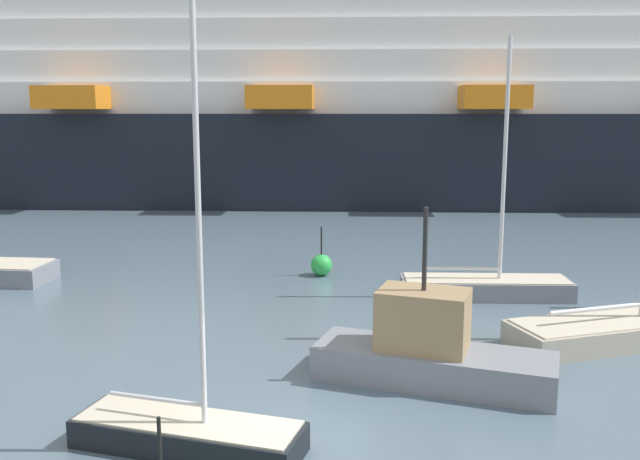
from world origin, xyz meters
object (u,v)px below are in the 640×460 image
(sailboat_1, at_px, (188,428))
(cruise_ship, at_px, (200,110))
(sailboat_3, at_px, (625,324))
(sailboat_0, at_px, (486,285))
(channel_buoy_1, at_px, (321,265))
(fishing_boat_0, at_px, (430,351))

(sailboat_1, distance_m, cruise_ship, 36.93)
(sailboat_1, xyz_separation_m, cruise_ship, (-7.17, 35.82, 5.42))
(sailboat_1, bearing_deg, sailboat_3, 46.05)
(sailboat_0, relative_size, cruise_ship, 0.08)
(channel_buoy_1, distance_m, cruise_ship, 25.19)
(fishing_boat_0, bearing_deg, sailboat_0, -92.55)
(sailboat_1, distance_m, channel_buoy_1, 13.06)
(channel_buoy_1, xyz_separation_m, cruise_ship, (-9.02, 22.89, 5.41))
(fishing_boat_0, distance_m, cruise_ship, 35.03)
(sailboat_3, height_order, channel_buoy_1, sailboat_3)
(sailboat_0, distance_m, sailboat_3, 4.99)
(sailboat_1, distance_m, sailboat_3, 11.59)
(sailboat_1, xyz_separation_m, sailboat_3, (9.88, 6.07, 0.10))
(sailboat_1, bearing_deg, fishing_boat_0, 49.53)
(sailboat_0, xyz_separation_m, channel_buoy_1, (-5.31, 2.68, -0.01))
(sailboat_1, relative_size, sailboat_3, 0.78)
(sailboat_1, height_order, sailboat_3, sailboat_3)
(sailboat_0, relative_size, sailboat_1, 0.99)
(sailboat_0, distance_m, fishing_boat_0, 7.51)
(sailboat_1, relative_size, cruise_ship, 0.08)
(sailboat_1, height_order, cruise_ship, cruise_ship)
(sailboat_0, height_order, fishing_boat_0, sailboat_0)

